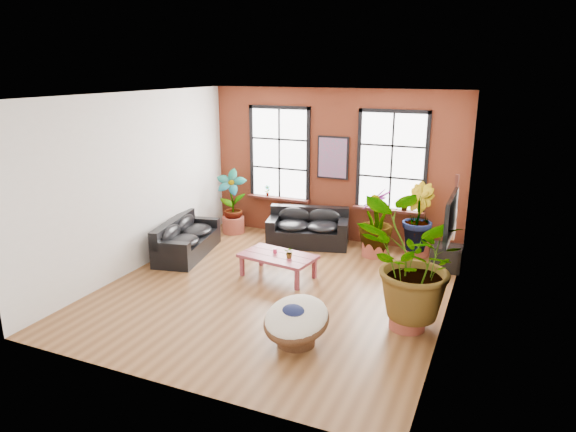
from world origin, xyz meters
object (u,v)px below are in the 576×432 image
papasan_chair (296,320)px  coffee_table (278,257)px  sofa_back (308,229)px  sofa_left (185,239)px

papasan_chair → coffee_table: bearing=132.6°
coffee_table → papasan_chair: 2.54m
coffee_table → papasan_chair: papasan_chair is taller
sofa_back → sofa_left: (-2.21, -1.69, -0.03)m
sofa_left → papasan_chair: sofa_left is taller
papasan_chair → sofa_left: bearing=157.5°
coffee_table → papasan_chair: size_ratio=1.30×
sofa_left → papasan_chair: size_ratio=1.77×
sofa_left → coffee_table: size_ratio=1.36×
sofa_left → papasan_chair: bearing=-136.1°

